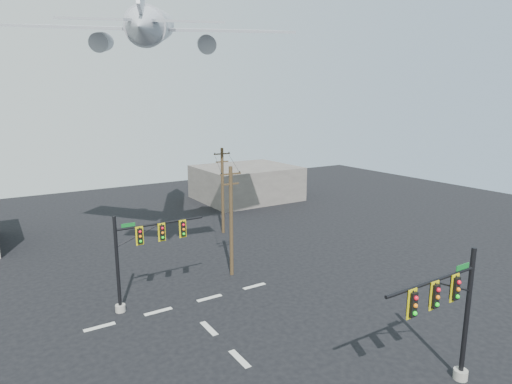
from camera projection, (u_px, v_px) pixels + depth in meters
lane_markings at (228, 348)px, 25.66m from camera, size 14.00×21.20×0.01m
signal_mast_near at (450, 316)px, 21.06m from camera, size 6.69×0.81×7.34m
signal_mast_far at (141, 255)px, 30.16m from camera, size 6.79×0.77×6.96m
utility_pole_a at (231, 219)px, 35.68m from camera, size 1.88×0.31×9.37m
utility_pole_b at (223, 189)px, 47.53m from camera, size 1.95×0.32×9.64m
power_lines at (226, 163)px, 40.83m from camera, size 6.80×11.16×0.03m
airliner at (154, 26)px, 35.61m from camera, size 22.01×24.04×6.78m
building_right at (246, 183)px, 65.35m from camera, size 14.00×12.00×5.00m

